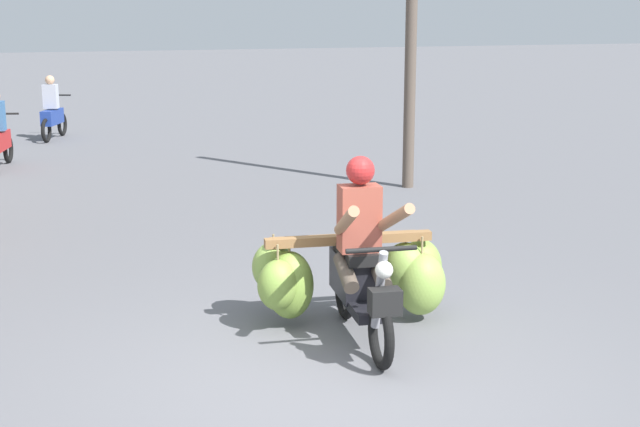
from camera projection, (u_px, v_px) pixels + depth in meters
ground_plane at (328, 388)px, 6.61m from camera, size 120.00×120.00×0.00m
motorbike_main_loaded at (356, 272)px, 7.77m from camera, size 1.79×1.87×1.58m
motorbike_distant_ahead_right at (52, 114)px, 19.36m from camera, size 0.77×1.53×1.40m
utility_pole at (411, 27)px, 13.63m from camera, size 0.18×0.18×5.01m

